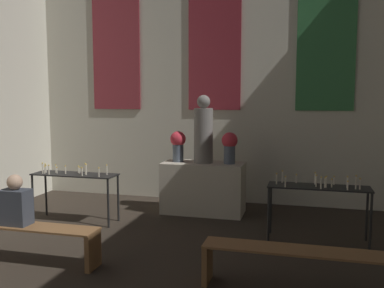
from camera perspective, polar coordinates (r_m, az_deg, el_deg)
name	(u,v)px	position (r m, az deg, el deg)	size (l,w,h in m)	color
wall_back	(215,55)	(8.59, 3.12, 11.71)	(7.66, 0.16, 5.74)	beige
altar	(203,188)	(7.76, 1.52, -5.85)	(1.46, 0.68, 0.92)	#BCB29E
statue	(203,132)	(7.61, 1.54, 1.60)	(0.34, 0.34, 1.21)	slate
flower_vase_left	(178,144)	(7.76, -1.87, 0.00)	(0.28, 0.28, 0.56)	#4C5666
flower_vase_right	(230,146)	(7.54, 5.04, -0.21)	(0.28, 0.28, 0.56)	#4C5666
candle_rack_left	(75,180)	(7.45, -15.38, -4.60)	(1.44, 0.44, 1.00)	black
candle_rack_right	(319,193)	(6.47, 16.53, -6.27)	(1.44, 0.44, 1.01)	black
pew_back_left	(13,233)	(6.05, -22.79, -10.90)	(2.32, 0.36, 0.47)	brown
pew_back_right	(311,261)	(4.88, 15.60, -14.83)	(2.32, 0.36, 0.47)	brown
person_seated	(16,203)	(5.91, -22.45, -7.30)	(0.36, 0.24, 0.65)	#383D47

